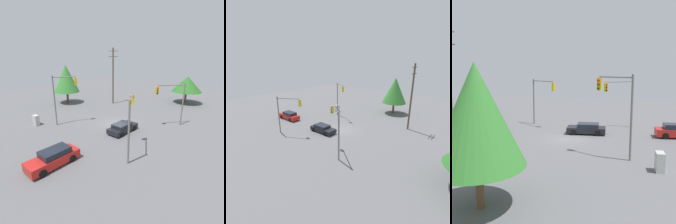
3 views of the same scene
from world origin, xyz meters
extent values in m
plane|color=#5B5B5E|center=(0.00, 0.00, 0.00)|extent=(80.00, 80.00, 0.00)
cube|color=black|center=(-2.43, 1.68, 0.48)|extent=(1.83, 4.26, 0.61)
cube|color=black|center=(-2.43, 1.89, 0.99)|extent=(1.61, 2.34, 0.41)
cylinder|color=black|center=(-1.56, 0.35, 0.32)|extent=(0.22, 0.63, 0.63)
cylinder|color=black|center=(-3.30, 0.35, 0.32)|extent=(0.22, 0.63, 0.63)
cylinder|color=black|center=(-1.56, 3.00, 0.32)|extent=(0.22, 0.63, 0.63)
cylinder|color=black|center=(-3.30, 3.00, 0.32)|extent=(0.22, 0.63, 0.63)
cube|color=red|center=(-2.18, 11.47, 0.58)|extent=(1.75, 4.69, 0.78)
cube|color=black|center=(-2.18, 11.24, 1.23)|extent=(1.54, 2.58, 0.53)
cylinder|color=black|center=(-3.01, 12.92, 0.34)|extent=(0.22, 0.68, 0.68)
cylinder|color=black|center=(-1.35, 12.92, 0.34)|extent=(0.22, 0.68, 0.68)
cylinder|color=black|center=(-3.01, 10.02, 0.34)|extent=(0.22, 0.68, 0.68)
cylinder|color=black|center=(-1.35, 10.02, 0.34)|extent=(0.22, 0.68, 0.68)
cylinder|color=slate|center=(6.09, 5.90, 3.45)|extent=(0.18, 0.18, 6.90)
cylinder|color=slate|center=(5.34, 4.60, 6.65)|extent=(1.60, 2.67, 0.12)
cube|color=gold|center=(4.59, 3.29, 6.02)|extent=(0.41, 0.43, 1.05)
sphere|color=red|center=(4.74, 3.20, 6.36)|extent=(0.22, 0.22, 0.22)
sphere|color=#392605|center=(4.74, 3.20, 6.02)|extent=(0.22, 0.22, 0.22)
sphere|color=black|center=(4.74, 3.20, 5.69)|extent=(0.22, 0.22, 0.22)
cylinder|color=slate|center=(-7.03, 6.90, 2.97)|extent=(0.18, 0.18, 5.93)
cylinder|color=slate|center=(-6.11, 5.31, 5.68)|extent=(1.95, 3.23, 0.12)
cube|color=gold|center=(-5.19, 3.73, 5.06)|extent=(0.41, 0.43, 1.05)
sphere|color=red|center=(-5.04, 3.81, 5.39)|extent=(0.22, 0.22, 0.22)
sphere|color=#392605|center=(-5.04, 3.81, 5.06)|extent=(0.22, 0.22, 0.22)
sphere|color=black|center=(-5.04, 3.81, 4.72)|extent=(0.22, 0.22, 0.22)
cylinder|color=slate|center=(-7.12, -5.64, 2.97)|extent=(0.18, 0.18, 5.94)
cylinder|color=slate|center=(-5.90, -4.08, 5.69)|extent=(2.52, 3.20, 0.12)
cube|color=gold|center=(-4.69, -2.52, 5.06)|extent=(0.43, 0.44, 1.05)
sphere|color=red|center=(-4.82, -2.41, 5.40)|extent=(0.22, 0.22, 0.22)
sphere|color=#392605|center=(-4.82, -2.41, 5.06)|extent=(0.22, 0.22, 0.22)
sphere|color=black|center=(-4.82, -2.41, 4.73)|extent=(0.22, 0.22, 0.22)
cylinder|color=brown|center=(7.86, -8.38, 5.42)|extent=(0.28, 0.28, 10.85)
cylinder|color=brown|center=(7.86, -8.38, 10.25)|extent=(2.20, 0.12, 0.12)
cylinder|color=brown|center=(7.86, -8.38, 9.25)|extent=(2.20, 0.12, 0.12)
cube|color=#B2B2AD|center=(8.23, 7.83, 0.72)|extent=(0.97, 0.59, 1.43)
cylinder|color=brown|center=(15.23, -2.51, 1.16)|extent=(0.43, 0.43, 2.32)
cone|color=#337A2D|center=(15.23, -2.51, 5.02)|extent=(5.02, 5.02, 5.40)
cylinder|color=brown|center=(-3.35, -18.27, 1.20)|extent=(0.36, 0.36, 2.40)
cone|color=#286623|center=(-3.35, -18.27, 3.93)|extent=(5.81, 5.81, 3.05)
camera|label=1|loc=(-14.93, 18.22, 9.30)|focal=28.00mm
camera|label=2|loc=(-20.97, -17.37, 11.33)|focal=28.00mm
camera|label=3|loc=(28.35, 4.14, 7.47)|focal=45.00mm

